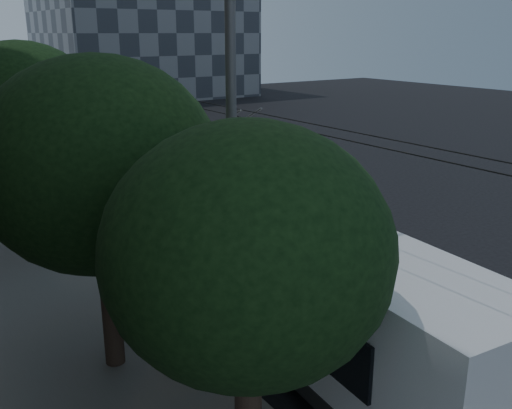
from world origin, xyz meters
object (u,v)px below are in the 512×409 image
at_px(car_white_a, 45,166).
at_px(car_white_b, 41,153).
at_px(streetlamp_near, 250,113).
at_px(trolleybus, 290,274).
at_px(pickup_silver, 62,191).
at_px(car_white_c, 7,153).

xyz_separation_m(car_white_a, car_white_b, (0.83, 4.09, -0.15)).
bearing_deg(car_white_a, streetlamp_near, -117.89).
distance_m(trolleybus, streetlamp_near, 4.72).
distance_m(car_white_b, streetlamp_near, 25.80).
xyz_separation_m(pickup_silver, car_white_a, (0.77, 5.65, -0.05)).
xyz_separation_m(trolleybus, streetlamp_near, (-1.89, -1.06, 4.19)).
xyz_separation_m(car_white_a, car_white_c, (-0.77, 5.50, -0.16)).
bearing_deg(pickup_silver, streetlamp_near, -93.90).
relative_size(pickup_silver, car_white_c, 1.59).
distance_m(pickup_silver, car_white_b, 9.87).
relative_size(car_white_b, streetlamp_near, 0.43).
xyz_separation_m(pickup_silver, streetlamp_near, (-0.49, -15.42, 5.14)).
bearing_deg(pickup_silver, trolleybus, -86.52).
relative_size(trolleybus, pickup_silver, 2.20).
relative_size(pickup_silver, car_white_b, 1.38).
relative_size(car_white_a, car_white_c, 1.22).
bearing_deg(car_white_a, pickup_silver, -122.27).
distance_m(pickup_silver, car_white_a, 5.70).
bearing_deg(trolleybus, pickup_silver, 100.72).
bearing_deg(car_white_c, pickup_silver, -81.53).
bearing_deg(car_white_c, car_white_a, -73.51).
relative_size(trolleybus, car_white_b, 3.03).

